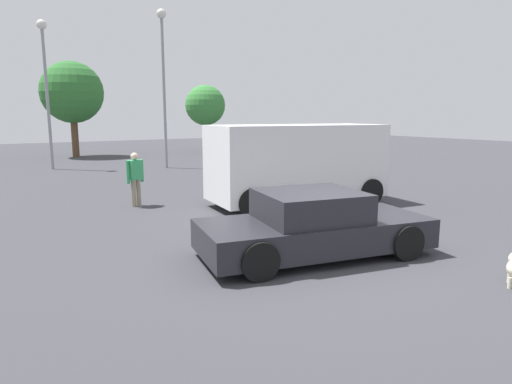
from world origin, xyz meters
TOP-DOWN VIEW (x-y plane):
  - ground_plane at (0.00, 0.00)m, footprint 80.00×80.00m
  - sedan_foreground at (-0.00, 0.23)m, footprint 4.48×2.53m
  - van_white at (2.68, 4.18)m, footprint 5.20×2.66m
  - pedestrian at (-1.33, 6.46)m, footprint 0.54×0.36m
  - light_post_near at (-1.99, 17.25)m, footprint 0.44×0.44m
  - light_post_mid at (2.84, 14.85)m, footprint 0.44×0.44m
  - tree_back_left at (8.75, 22.50)m, footprint 2.77×2.77m
  - tree_back_center at (0.25, 23.47)m, footprint 3.72×3.72m

SIDE VIEW (x-z plane):
  - ground_plane at x=0.00m, z-range 0.00..0.00m
  - sedan_foreground at x=0.00m, z-range -0.05..1.16m
  - pedestrian at x=-1.33m, z-range 0.14..1.66m
  - van_white at x=2.68m, z-range 0.09..2.38m
  - tree_back_left at x=8.75m, z-range 0.89..5.52m
  - tree_back_center at x=0.25m, z-range 1.01..6.81m
  - light_post_near at x=-1.99m, z-range 1.18..8.03m
  - light_post_mid at x=2.84m, z-range 1.22..8.66m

